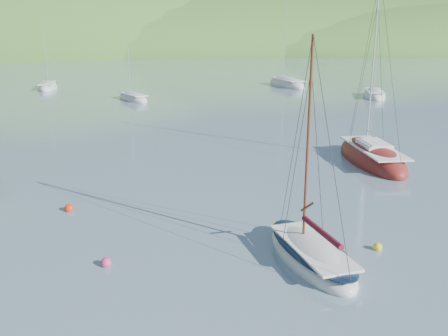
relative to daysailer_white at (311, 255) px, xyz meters
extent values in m
plane|color=gray|center=(-1.57, -0.71, -0.22)|extent=(700.00, 700.00, 0.00)
ellipsoid|color=#336225|center=(-1.57, 169.29, -0.22)|extent=(440.00, 110.00, 44.00)
ellipsoid|color=#336225|center=(88.43, 159.29, -0.22)|extent=(240.00, 100.00, 34.00)
ellipsoid|color=silver|center=(0.00, 0.01, -0.11)|extent=(3.15, 6.54, 1.54)
cube|color=white|center=(0.02, -0.12, 0.44)|extent=(2.38, 5.09, 0.10)
cylinder|color=brown|center=(-0.11, 0.75, 4.59)|extent=(0.12, 0.12, 8.38)
ellipsoid|color=black|center=(0.00, 0.01, 0.34)|extent=(3.10, 6.48, 0.26)
cylinder|color=maroon|center=(0.10, -0.74, 1.35)|extent=(0.66, 3.02, 0.24)
ellipsoid|color=maroon|center=(9.16, 13.73, -0.04)|extent=(3.59, 9.29, 2.52)
cube|color=white|center=(9.15, 13.55, 0.84)|extent=(2.69, 7.24, 0.10)
cylinder|color=silver|center=(9.21, 14.83, 6.52)|extent=(0.12, 0.12, 11.44)
cube|color=white|center=(9.15, 13.55, 1.08)|extent=(1.84, 2.64, 0.42)
cylinder|color=silver|center=(9.11, 12.64, 1.75)|extent=(0.31, 4.39, 0.09)
ellipsoid|color=silver|center=(-7.62, 45.85, -0.09)|extent=(4.90, 7.02, 1.81)
cube|color=white|center=(-7.57, 45.73, 0.55)|extent=(3.75, 5.44, 0.10)
cylinder|color=silver|center=(-7.95, 46.57, 4.50)|extent=(0.12, 0.12, 7.97)
ellipsoid|color=silver|center=(15.48, 56.30, -0.04)|extent=(5.13, 9.96, 2.58)
cube|color=white|center=(15.52, 56.11, 0.86)|extent=(3.89, 7.74, 0.10)
cylinder|color=silver|center=(15.26, 57.41, 6.52)|extent=(0.12, 0.12, 11.39)
ellipsoid|color=silver|center=(-20.09, 59.07, -0.08)|extent=(2.91, 7.47, 2.01)
cube|color=white|center=(-20.08, 58.92, 0.63)|extent=(2.18, 5.82, 0.10)
cylinder|color=silver|center=(-20.13, 59.95, 5.01)|extent=(0.12, 0.12, 8.84)
ellipsoid|color=silver|center=(23.49, 43.21, -0.07)|extent=(5.06, 8.06, 2.07)
cube|color=white|center=(23.44, 43.06, 0.66)|extent=(3.86, 6.25, 0.10)
cylinder|color=silver|center=(23.79, 44.07, 5.18)|extent=(0.12, 0.12, 9.12)
sphere|color=yellow|center=(3.16, 0.46, -0.10)|extent=(0.39, 0.39, 0.39)
sphere|color=#D83A6E|center=(-8.30, 0.89, -0.10)|extent=(0.45, 0.45, 0.45)
sphere|color=red|center=(-10.57, 7.45, -0.10)|extent=(0.48, 0.48, 0.48)
camera|label=1|loc=(-6.60, -17.82, 9.21)|focal=40.00mm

